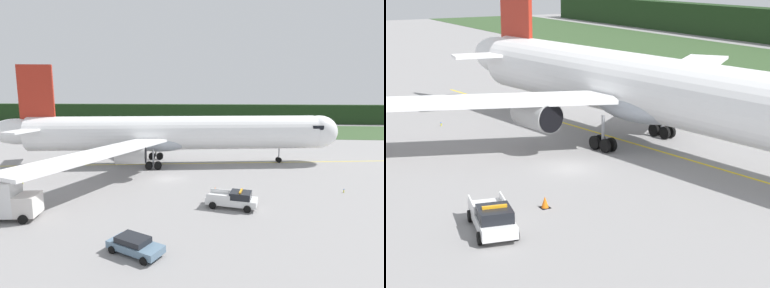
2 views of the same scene
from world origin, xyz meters
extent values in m
plane|color=gray|center=(0.00, 0.00, 0.00)|extent=(320.00, 320.00, 0.00)
cube|color=yellow|center=(-0.24, 9.10, 0.00)|extent=(74.89, 11.56, 0.01)
cylinder|color=white|center=(-0.24, 9.10, 5.30)|extent=(47.61, 12.57, 5.60)
ellipsoid|color=white|center=(-25.29, 5.33, 5.72)|extent=(9.48, 5.48, 4.20)
ellipsoid|color=#AFB7C2|center=(-2.57, 8.75, 3.76)|extent=(11.19, 7.36, 3.08)
cube|color=white|center=(-11.50, 21.12, 4.60)|extent=(19.01, 22.55, 0.35)
cylinder|color=#AEAEAE|center=(-7.64, 16.69, 3.38)|extent=(4.45, 3.13, 2.55)
cylinder|color=black|center=(-5.55, 17.00, 3.38)|extent=(0.47, 2.34, 2.35)
cube|color=white|center=(-7.46, -5.69, 4.60)|extent=(13.25, 24.94, 0.35)
cylinder|color=#AEAEAE|center=(-5.08, -0.32, 3.38)|extent=(4.45, 3.13, 2.55)
cylinder|color=black|center=(-2.99, -0.01, 3.38)|extent=(0.47, 2.34, 2.35)
cube|color=#A72719|center=(-22.00, 5.83, 11.37)|extent=(5.47, 1.25, 9.90)
cube|color=white|center=(-23.04, 9.35, 6.28)|extent=(5.59, 7.41, 0.28)
cube|color=white|center=(-21.96, 2.16, 6.28)|extent=(3.91, 7.24, 0.28)
cylinder|color=gray|center=(-4.10, 12.20, 1.85)|extent=(0.28, 0.28, 2.50)
cylinder|color=black|center=(-3.36, 11.96, 0.60)|extent=(1.23, 0.48, 1.20)
cylinder|color=black|center=(-3.46, 12.65, 0.60)|extent=(1.23, 0.48, 1.20)
cylinder|color=black|center=(-4.74, 11.75, 0.60)|extent=(1.23, 0.48, 1.20)
cylinder|color=black|center=(-4.85, 12.44, 0.60)|extent=(1.23, 0.48, 1.20)
cylinder|color=gray|center=(-3.02, 5.00, 1.85)|extent=(0.28, 0.28, 2.50)
cylinder|color=black|center=(-2.38, 5.45, 0.60)|extent=(1.23, 0.48, 1.20)
cylinder|color=black|center=(-2.28, 4.76, 0.60)|extent=(1.23, 0.48, 1.20)
cylinder|color=black|center=(-3.77, 5.25, 0.60)|extent=(1.23, 0.48, 1.20)
cylinder|color=black|center=(-3.66, 4.55, 0.60)|extent=(1.23, 0.48, 1.20)
cube|color=silver|center=(8.65, -10.22, 0.73)|extent=(5.62, 3.17, 0.70)
cube|color=black|center=(9.58, -10.42, 1.43)|extent=(2.48, 2.33, 0.70)
cube|color=silver|center=(7.62, -8.98, 1.31)|extent=(2.50, 0.64, 0.45)
cube|color=silver|center=(7.19, -10.92, 1.31)|extent=(2.50, 0.64, 0.45)
cube|color=orange|center=(9.58, -10.42, 1.86)|extent=(0.51, 1.47, 0.16)
cylinder|color=black|center=(10.63, -9.56, 0.38)|extent=(0.79, 0.40, 0.76)
cylinder|color=black|center=(10.18, -11.65, 0.38)|extent=(0.79, 0.40, 0.76)
cylinder|color=black|center=(7.12, -8.79, 0.38)|extent=(0.79, 0.40, 0.76)
cylinder|color=black|center=(6.66, -10.88, 0.38)|extent=(0.79, 0.40, 0.76)
cube|color=black|center=(6.84, -5.74, 0.01)|extent=(0.64, 0.64, 0.03)
cone|color=orange|center=(6.84, -5.74, 0.41)|extent=(0.49, 0.49, 0.77)
cylinder|color=yellow|center=(-18.73, -4.18, 0.14)|extent=(0.10, 0.10, 0.28)
sphere|color=blue|center=(-18.73, -4.18, 0.33)|extent=(0.12, 0.12, 0.12)
camera|label=1|loc=(7.26, -41.68, 12.09)|focal=28.94mm
camera|label=2|loc=(42.25, -23.85, 15.13)|focal=60.29mm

